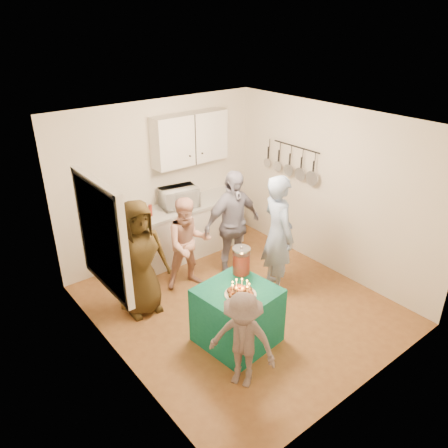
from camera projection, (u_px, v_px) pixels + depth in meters
floor at (239, 305)px, 6.23m from camera, size 4.00×4.00×0.00m
ceiling at (243, 123)px, 5.10m from camera, size 4.00×4.00×0.00m
back_wall at (161, 181)px, 7.07m from camera, size 3.60×3.60×0.00m
left_wall at (113, 268)px, 4.66m from camera, size 4.00×4.00×0.00m
right_wall at (330, 191)px, 6.67m from camera, size 4.00×4.00×0.00m
window_night at (101, 237)px, 4.77m from camera, size 0.04×1.00×1.20m
counter at (183, 232)px, 7.35m from camera, size 2.20×0.58×0.86m
countertop at (182, 207)px, 7.15m from camera, size 2.24×0.62×0.05m
upper_cabinet at (190, 138)px, 6.96m from camera, size 1.30×0.30×0.80m
pot_rack at (294, 162)px, 6.99m from camera, size 0.12×1.00×0.60m
microwave at (179, 197)px, 7.04m from camera, size 0.64×0.49×0.32m
party_table at (237, 316)px, 5.40m from camera, size 0.94×0.94×0.76m
donut_cake at (241, 289)px, 5.11m from camera, size 0.38×0.38×0.18m
punch_jar at (241, 261)px, 5.51m from camera, size 0.22×0.22×0.34m
man_birthday at (278, 234)px, 6.26m from camera, size 0.59×0.74×1.79m
woman_back_left at (139, 258)px, 5.78m from camera, size 0.84×0.58×1.65m
woman_back_center at (188, 244)px, 6.38m from camera, size 0.82×0.72×1.42m
woman_back_right at (232, 225)px, 6.62m from camera, size 1.02×0.45×1.72m
child_near_left at (243, 341)px, 4.68m from camera, size 0.75×0.88×1.18m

